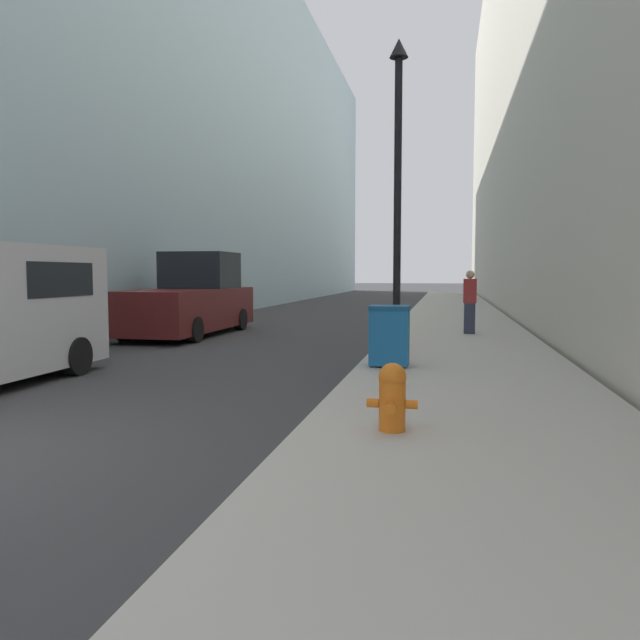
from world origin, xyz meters
TOP-DOWN VIEW (x-y plane):
  - sidewalk_right at (5.11, 18.00)m, footprint 3.66×60.00m
  - building_left_glass at (-10.05, 26.00)m, footprint 12.00×60.00m
  - fire_hydrant at (4.25, 1.68)m, footprint 0.51×0.39m
  - trash_bin at (3.83, 6.00)m, footprint 0.66×0.60m
  - lamppost at (3.77, 8.18)m, footprint 0.37×0.37m
  - pickup_truck at (-2.18, 11.67)m, footprint 2.10×5.55m
  - pedestrian_on_sidewalk at (5.35, 12.10)m, footprint 0.33×0.21m

SIDE VIEW (x-z plane):
  - sidewalk_right at x=5.11m, z-range 0.00..0.13m
  - fire_hydrant at x=4.25m, z-range 0.15..0.83m
  - trash_bin at x=3.83m, z-range 0.14..1.17m
  - pickup_truck at x=-2.18m, z-range -0.21..2.08m
  - pedestrian_on_sidewalk at x=5.35m, z-range 0.13..1.77m
  - lamppost at x=3.77m, z-range 0.44..6.60m
  - building_left_glass at x=-10.05m, z-range 0.00..18.33m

